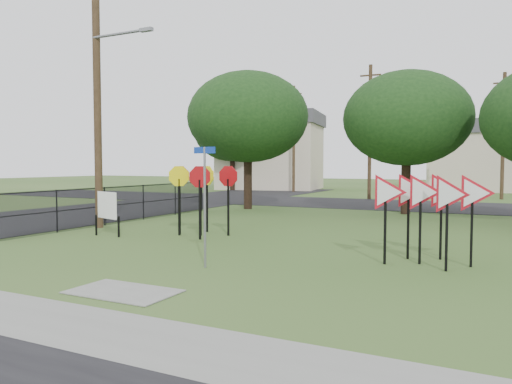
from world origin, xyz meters
TOP-DOWN VIEW (x-y plane):
  - ground at (0.00, 0.00)m, footprint 140.00×140.00m
  - sidewalk at (0.00, -4.20)m, footprint 30.00×1.60m
  - street_left at (-12.00, 10.00)m, footprint 8.00×50.00m
  - street_far at (0.00, 20.00)m, footprint 60.00×8.00m
  - curb_pad at (0.00, -2.40)m, footprint 2.00×1.20m
  - street_name_sign at (0.16, 0.17)m, footprint 0.57×0.06m
  - stop_sign_cluster at (-2.85, 4.50)m, footprint 2.36×1.84m
  - yield_sign_cluster at (4.67, 2.91)m, footprint 2.81×1.60m
  - info_board at (-5.44, 2.95)m, footprint 1.13×0.40m
  - utility_pole_main at (-7.24, 4.50)m, footprint 3.55×0.33m
  - far_pole_a at (-2.00, 24.00)m, footprint 1.40×0.24m
  - far_pole_b at (6.00, 28.00)m, footprint 1.40×0.24m
  - far_pole_c at (-10.00, 30.00)m, footprint 1.40×0.24m
  - fence_run at (-7.60, 6.25)m, footprint 0.05×11.55m
  - house_left at (-14.00, 34.00)m, footprint 10.58×8.88m
  - house_mid at (4.00, 40.00)m, footprint 8.40×8.40m
  - tree_near_left at (-6.00, 14.00)m, footprint 6.40×6.40m
  - tree_near_mid at (2.00, 15.00)m, footprint 6.00×6.00m
  - tree_far_left at (-16.00, 30.00)m, footprint 6.80×6.80m

SIDE VIEW (x-z plane):
  - ground at x=0.00m, z-range 0.00..0.00m
  - sidewalk at x=0.00m, z-range 0.00..0.02m
  - street_left at x=-12.00m, z-range 0.00..0.02m
  - street_far at x=0.00m, z-range 0.00..0.02m
  - curb_pad at x=0.00m, z-range 0.00..0.02m
  - fence_run at x=-7.60m, z-range 0.03..1.53m
  - info_board at x=-5.44m, z-range 0.24..1.71m
  - street_name_sign at x=0.16m, z-range 0.22..2.99m
  - yield_sign_cluster at x=4.67m, z-range 0.53..2.73m
  - stop_sign_cluster at x=-2.85m, z-range 0.58..2.92m
  - house_mid at x=4.00m, z-range 0.05..6.25m
  - house_left at x=-14.00m, z-range 0.05..7.25m
  - far_pole_b at x=6.00m, z-range 0.10..8.60m
  - tree_near_mid at x=2.00m, z-range 1.14..7.94m
  - far_pole_a at x=-2.00m, z-range 0.10..9.10m
  - far_pole_c at x=-10.00m, z-range 0.10..9.10m
  - tree_near_left at x=-6.00m, z-range 1.22..8.49m
  - tree_far_left at x=-16.00m, z-range 1.31..9.04m
  - utility_pole_main at x=-7.24m, z-range 0.21..10.21m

